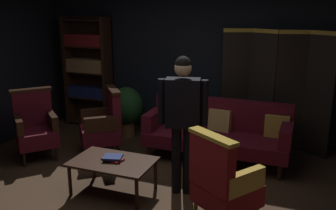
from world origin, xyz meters
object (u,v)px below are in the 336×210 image
at_px(velvet_couch, 218,130).
at_px(standing_figure, 183,113).
at_px(folding_screen, 275,89).
at_px(book_red_leather, 113,159).
at_px(book_navy_cloth, 113,157).
at_px(coffee_table, 113,164).
at_px(armchair_wing_right, 104,124).
at_px(bookshelf, 88,69).
at_px(armchair_gilt_accent, 223,182).
at_px(potted_plant, 126,108).
at_px(armchair_wing_left, 35,126).

distance_m(velvet_couch, standing_figure, 1.33).
height_order(folding_screen, book_red_leather, folding_screen).
xyz_separation_m(velvet_couch, book_navy_cloth, (-0.95, -1.48, 0.00)).
relative_size(velvet_couch, standing_figure, 1.25).
bearing_deg(coffee_table, armchair_wing_right, 125.52).
bearing_deg(standing_figure, bookshelf, 142.82).
bearing_deg(velvet_couch, folding_screen, 45.78).
relative_size(velvet_couch, book_navy_cloth, 9.36).
distance_m(armchair_wing_right, book_navy_cloth, 1.24).
xyz_separation_m(velvet_couch, armchair_gilt_accent, (0.46, -1.70, 0.04)).
height_order(bookshelf, armchair_gilt_accent, bookshelf).
height_order(velvet_couch, potted_plant, potted_plant).
bearing_deg(book_red_leather, book_navy_cloth, 90.00).
height_order(velvet_couch, armchair_wing_left, armchair_wing_left).
height_order(coffee_table, armchair_wing_right, armchair_wing_right).
xyz_separation_m(velvet_couch, armchair_wing_right, (-1.68, -0.47, 0.04)).
bearing_deg(velvet_couch, armchair_wing_right, -164.23).
relative_size(armchair_wing_left, armchair_wing_right, 1.00).
bearing_deg(potted_plant, armchair_gilt_accent, -43.62).
bearing_deg(bookshelf, book_red_leather, -51.85).
relative_size(velvet_couch, coffee_table, 2.12).
distance_m(folding_screen, armchair_wing_right, 2.73).
xyz_separation_m(bookshelf, armchair_gilt_accent, (3.16, -2.44, -0.59)).
relative_size(armchair_wing_right, potted_plant, 1.18).
relative_size(bookshelf, book_navy_cloth, 9.06).
distance_m(armchair_wing_left, book_navy_cloth, 1.71).
xyz_separation_m(bookshelf, standing_figure, (2.54, -1.93, -0.06)).
relative_size(bookshelf, book_red_leather, 7.89).
relative_size(armchair_gilt_accent, book_navy_cloth, 4.59).
relative_size(bookshelf, standing_figure, 1.20).
height_order(armchair_wing_left, book_red_leather, armchair_wing_left).
bearing_deg(bookshelf, standing_figure, -37.18).
height_order(coffee_table, book_navy_cloth, book_navy_cloth).
height_order(armchair_wing_right, standing_figure, standing_figure).
distance_m(bookshelf, armchair_wing_right, 1.69).
distance_m(armchair_gilt_accent, standing_figure, 0.96).
bearing_deg(armchair_wing_right, potted_plant, 94.31).
height_order(velvet_couch, book_navy_cloth, velvet_couch).
height_order(bookshelf, armchair_wing_right, bookshelf).
bearing_deg(armchair_wing_right, folding_screen, 26.80).
height_order(folding_screen, book_navy_cloth, folding_screen).
distance_m(armchair_wing_left, potted_plant, 1.59).
bearing_deg(bookshelf, coffee_table, -51.94).
xyz_separation_m(bookshelf, potted_plant, (0.95, -0.33, -0.57)).
xyz_separation_m(armchair_wing_left, book_navy_cloth, (1.63, -0.54, -0.03)).
relative_size(velvet_couch, armchair_gilt_accent, 2.04).
distance_m(folding_screen, armchair_wing_left, 3.73).
height_order(coffee_table, book_red_leather, book_red_leather).
bearing_deg(book_red_leather, armchair_gilt_accent, -8.67).
xyz_separation_m(folding_screen, potted_plant, (-2.46, -0.33, -0.47)).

